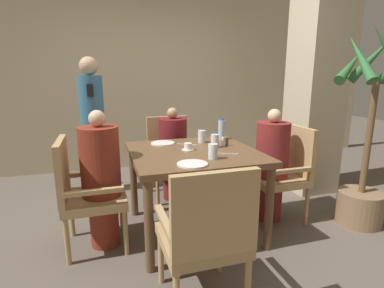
% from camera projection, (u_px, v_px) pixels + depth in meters
% --- Properties ---
extents(ground_plane, '(16.00, 16.00, 0.00)m').
position_uv_depth(ground_plane, '(194.00, 230.00, 2.84)').
color(ground_plane, '#60564C').
extents(wall_back, '(8.00, 0.06, 2.80)m').
position_uv_depth(wall_back, '(150.00, 77.00, 4.64)').
color(wall_back, beige).
rests_on(wall_back, ground_plane).
extents(pillar_stone, '(0.52, 0.52, 2.70)m').
position_uv_depth(pillar_stone, '(316.00, 82.00, 3.61)').
color(pillar_stone, '#BCAD8E').
rests_on(pillar_stone, ground_plane).
extents(dining_table, '(1.11, 1.10, 0.77)m').
position_uv_depth(dining_table, '(194.00, 161.00, 2.69)').
color(dining_table, brown).
rests_on(dining_table, ground_plane).
extents(chair_left_side, '(0.50, 0.50, 0.94)m').
position_uv_depth(chair_left_side, '(84.00, 190.00, 2.46)').
color(chair_left_side, tan).
rests_on(chair_left_side, ground_plane).
extents(diner_in_left_chair, '(0.32, 0.32, 1.17)m').
position_uv_depth(diner_in_left_chair, '(101.00, 178.00, 2.48)').
color(diner_in_left_chair, maroon).
rests_on(diner_in_left_chair, ground_plane).
extents(chair_far_side, '(0.50, 0.50, 0.94)m').
position_uv_depth(chair_far_side, '(170.00, 154.00, 3.61)').
color(chair_far_side, tan).
rests_on(chair_far_side, ground_plane).
extents(diner_in_far_chair, '(0.32, 0.32, 1.08)m').
position_uv_depth(diner_in_far_chair, '(173.00, 153.00, 3.46)').
color(diner_in_far_chair, maroon).
rests_on(diner_in_far_chair, ground_plane).
extents(chair_right_side, '(0.50, 0.50, 0.94)m').
position_uv_depth(chair_right_side, '(284.00, 169.00, 3.00)').
color(chair_right_side, tan).
rests_on(chair_right_side, ground_plane).
extents(diner_in_right_chair, '(0.32, 0.32, 1.12)m').
position_uv_depth(diner_in_right_chair, '(272.00, 164.00, 2.95)').
color(diner_in_right_chair, maroon).
rests_on(diner_in_right_chair, ground_plane).
extents(chair_near_corner, '(0.50, 0.50, 0.94)m').
position_uv_depth(chair_near_corner, '(206.00, 233.00, 1.79)').
color(chair_near_corner, tan).
rests_on(chair_near_corner, ground_plane).
extents(standing_host, '(0.28, 0.32, 1.64)m').
position_uv_depth(standing_host, '(93.00, 122.00, 3.60)').
color(standing_host, '#2D2D33').
rests_on(standing_host, ground_plane).
extents(potted_palm, '(0.67, 0.66, 1.87)m').
position_uv_depth(potted_palm, '(366.00, 157.00, 2.83)').
color(potted_palm, '#896B4C').
rests_on(potted_palm, ground_plane).
extents(plate_main_left, '(0.23, 0.23, 0.01)m').
position_uv_depth(plate_main_left, '(163.00, 143.00, 2.94)').
color(plate_main_left, white).
rests_on(plate_main_left, dining_table).
extents(plate_main_right, '(0.23, 0.23, 0.01)m').
position_uv_depth(plate_main_right, '(192.00, 164.00, 2.25)').
color(plate_main_right, white).
rests_on(plate_main_right, dining_table).
extents(teacup_with_saucer, '(0.11, 0.11, 0.06)m').
position_uv_depth(teacup_with_saucer, '(188.00, 147.00, 2.69)').
color(teacup_with_saucer, white).
rests_on(teacup_with_saucer, dining_table).
extents(water_bottle, '(0.07, 0.07, 0.22)m').
position_uv_depth(water_bottle, '(222.00, 130.00, 3.12)').
color(water_bottle, '#A3C6DB').
rests_on(water_bottle, dining_table).
extents(glass_tall_near, '(0.08, 0.08, 0.12)m').
position_uv_depth(glass_tall_near, '(215.00, 141.00, 2.78)').
color(glass_tall_near, silver).
rests_on(glass_tall_near, dining_table).
extents(glass_tall_mid, '(0.08, 0.08, 0.12)m').
position_uv_depth(glass_tall_mid, '(202.00, 137.00, 2.98)').
color(glass_tall_mid, silver).
rests_on(glass_tall_mid, dining_table).
extents(glass_tall_far, '(0.08, 0.08, 0.12)m').
position_uv_depth(glass_tall_far, '(213.00, 151.00, 2.40)').
color(glass_tall_far, silver).
rests_on(glass_tall_far, dining_table).
extents(salt_shaker, '(0.03, 0.03, 0.09)m').
position_uv_depth(salt_shaker, '(223.00, 142.00, 2.83)').
color(salt_shaker, white).
rests_on(salt_shaker, dining_table).
extents(pepper_shaker, '(0.03, 0.03, 0.08)m').
position_uv_depth(pepper_shaker, '(227.00, 142.00, 2.84)').
color(pepper_shaker, '#4C3D2D').
rests_on(pepper_shaker, dining_table).
extents(fork_beside_plate, '(0.19, 0.10, 0.00)m').
position_uv_depth(fork_beside_plate, '(229.00, 154.00, 2.56)').
color(fork_beside_plate, silver).
rests_on(fork_beside_plate, dining_table).
extents(knife_beside_plate, '(0.18, 0.14, 0.00)m').
position_uv_depth(knife_beside_plate, '(189.00, 144.00, 2.90)').
color(knife_beside_plate, silver).
rests_on(knife_beside_plate, dining_table).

